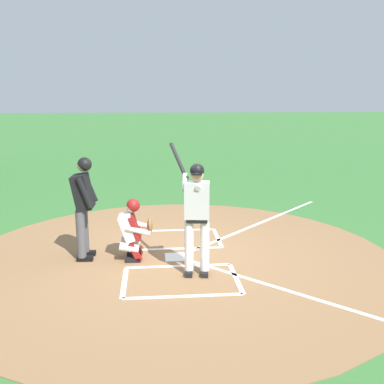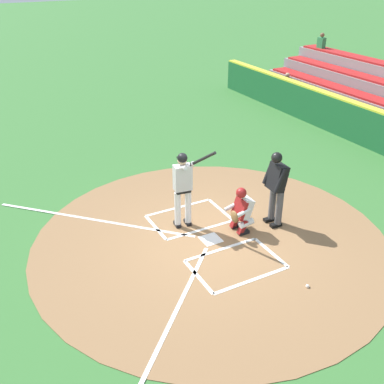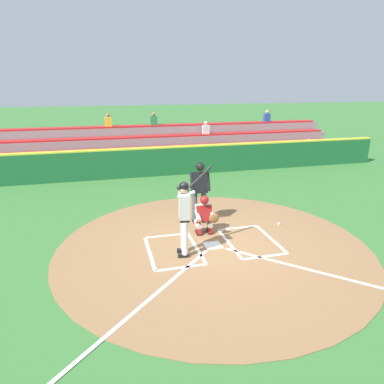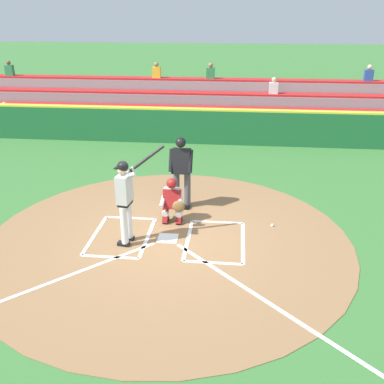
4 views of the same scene
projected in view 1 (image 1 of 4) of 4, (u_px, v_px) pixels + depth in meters
ground_plane at (177, 258)px, 8.32m from camera, size 120.00×120.00×0.00m
dirt_circle at (177, 257)px, 8.32m from camera, size 8.00×8.00×0.01m
home_plate_and_chalk at (224, 255)px, 8.39m from camera, size 7.93×4.91×0.01m
batter at (196, 211)px, 7.31m from camera, size 1.00×0.62×2.13m
catcher at (133, 228)px, 8.13m from camera, size 0.59×0.61×1.13m
plate_umpire at (83, 201)px, 8.04m from camera, size 0.59×0.43×1.86m
baseball at (136, 222)px, 10.51m from camera, size 0.07×0.07×0.07m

